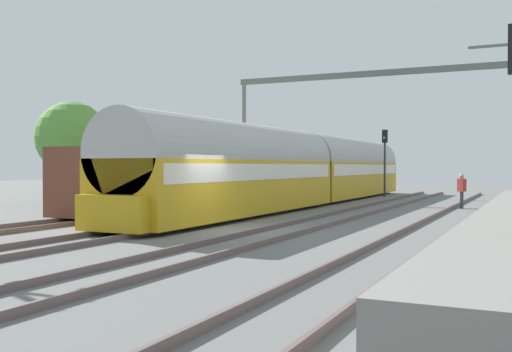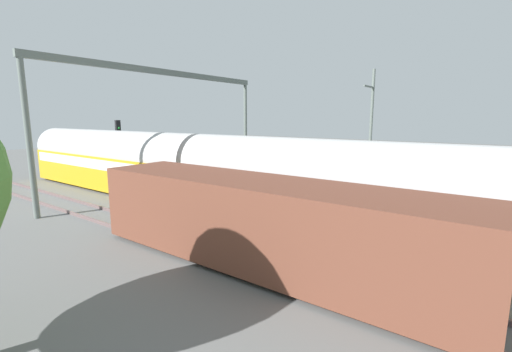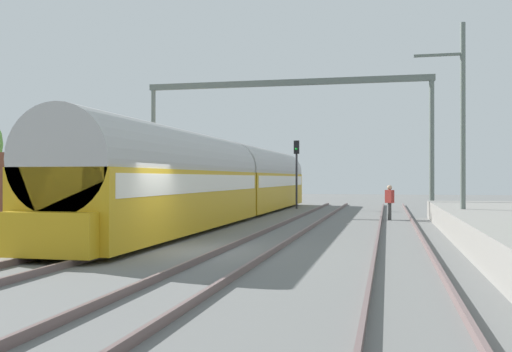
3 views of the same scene
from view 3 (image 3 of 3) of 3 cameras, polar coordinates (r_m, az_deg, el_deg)
name	(u,v)px [view 3 (image 3 of 3)]	position (r m, az deg, el deg)	size (l,w,h in m)	color
ground	(177,251)	(17.05, -7.70, -7.21)	(120.00, 120.00, 0.00)	slate
track_west	(109,246)	(17.87, -14.03, -6.62)	(1.51, 60.00, 0.16)	#665251
track_east	(248,250)	(16.44, -0.80, -7.19)	(1.51, 60.00, 0.16)	#665251
track_far_east	(403,254)	(16.00, 14.05, -7.38)	(1.52, 60.00, 0.16)	#665251
passenger_train	(229,180)	(30.18, -2.66, -0.40)	(2.93, 32.85, 3.82)	gold
freight_car	(86,193)	(25.20, -16.20, -1.58)	(2.80, 13.00, 2.70)	brown
person_crossing	(390,199)	(29.76, 12.82, -2.22)	(0.46, 0.44, 1.73)	#3A3A3A
railway_signal_far	(297,165)	(40.00, 3.95, 1.10)	(0.36, 0.30, 4.63)	#2D2D33
catenary_gantry	(285,113)	(34.73, 2.84, 6.17)	(16.94, 0.28, 7.86)	slate
catenary_pole_east_mid	(462,124)	(23.74, 19.30, 4.81)	(1.90, 0.20, 8.00)	slate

